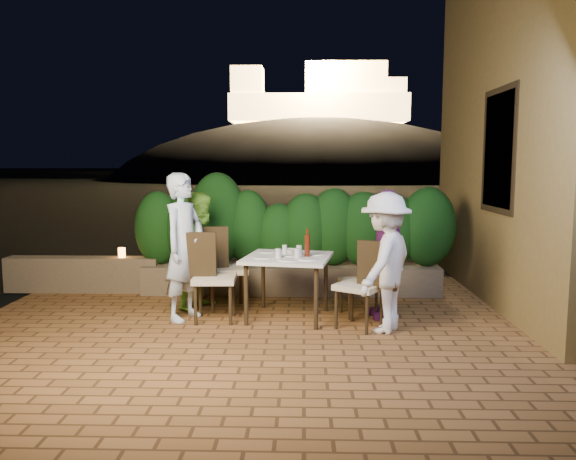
{
  "coord_description": "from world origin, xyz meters",
  "views": [
    {
      "loc": [
        0.38,
        -5.57,
        1.84
      ],
      "look_at": [
        0.19,
        1.08,
        1.05
      ],
      "focal_mm": 35.0,
      "sensor_mm": 36.0,
      "label": 1
    }
  ],
  "objects_px": {
    "dining_table": "(288,287)",
    "chair_left_back": "(227,268)",
    "diner_green": "(202,250)",
    "diner_purple": "(387,254)",
    "bowl": "(290,251)",
    "chair_right_front": "(359,284)",
    "chair_left_front": "(215,277)",
    "diner_blue": "(184,247)",
    "diner_white": "(385,262)",
    "chair_right_back": "(359,280)",
    "parapet_lamp": "(122,253)",
    "beer_bottle": "(307,243)"
  },
  "relations": [
    {
      "from": "dining_table",
      "to": "chair_left_back",
      "type": "bearing_deg",
      "value": 152.03
    },
    {
      "from": "diner_green",
      "to": "diner_purple",
      "type": "relative_size",
      "value": 0.96
    },
    {
      "from": "bowl",
      "to": "diner_green",
      "type": "height_order",
      "value": "diner_green"
    },
    {
      "from": "chair_right_front",
      "to": "chair_left_front",
      "type": "bearing_deg",
      "value": 24.0
    },
    {
      "from": "diner_blue",
      "to": "diner_white",
      "type": "bearing_deg",
      "value": -76.57
    },
    {
      "from": "diner_blue",
      "to": "chair_right_back",
      "type": "bearing_deg",
      "value": -60.22
    },
    {
      "from": "parapet_lamp",
      "to": "diner_purple",
      "type": "bearing_deg",
      "value": -19.09
    },
    {
      "from": "dining_table",
      "to": "diner_green",
      "type": "distance_m",
      "value": 1.26
    },
    {
      "from": "chair_right_front",
      "to": "diner_purple",
      "type": "relative_size",
      "value": 0.65
    },
    {
      "from": "chair_left_front",
      "to": "diner_purple",
      "type": "relative_size",
      "value": 0.68
    },
    {
      "from": "bowl",
      "to": "chair_left_front",
      "type": "relative_size",
      "value": 0.16
    },
    {
      "from": "chair_left_back",
      "to": "diner_white",
      "type": "bearing_deg",
      "value": -39.45
    },
    {
      "from": "diner_blue",
      "to": "diner_green",
      "type": "height_order",
      "value": "diner_blue"
    },
    {
      "from": "diner_blue",
      "to": "diner_white",
      "type": "xyz_separation_m",
      "value": [
        2.3,
        -0.43,
        -0.1
      ]
    },
    {
      "from": "chair_left_back",
      "to": "diner_purple",
      "type": "xyz_separation_m",
      "value": [
        1.97,
        -0.35,
        0.24
      ]
    },
    {
      "from": "dining_table",
      "to": "diner_blue",
      "type": "xyz_separation_m",
      "value": [
        -1.22,
        -0.07,
        0.49
      ]
    },
    {
      "from": "diner_blue",
      "to": "diner_green",
      "type": "distance_m",
      "value": 0.56
    },
    {
      "from": "chair_right_front",
      "to": "diner_green",
      "type": "bearing_deg",
      "value": 8.52
    },
    {
      "from": "chair_left_back",
      "to": "chair_right_front",
      "type": "bearing_deg",
      "value": -39.83
    },
    {
      "from": "diner_blue",
      "to": "diner_purple",
      "type": "xyz_separation_m",
      "value": [
        2.4,
        0.14,
        -0.1
      ]
    },
    {
      "from": "bowl",
      "to": "diner_blue",
      "type": "distance_m",
      "value": 1.29
    },
    {
      "from": "beer_bottle",
      "to": "bowl",
      "type": "bearing_deg",
      "value": 124.09
    },
    {
      "from": "chair_left_front",
      "to": "beer_bottle",
      "type": "bearing_deg",
      "value": 2.95
    },
    {
      "from": "chair_right_front",
      "to": "diner_green",
      "type": "relative_size",
      "value": 0.68
    },
    {
      "from": "diner_white",
      "to": "parapet_lamp",
      "type": "distance_m",
      "value": 3.95
    },
    {
      "from": "chair_left_front",
      "to": "diner_purple",
      "type": "xyz_separation_m",
      "value": [
        2.03,
        0.2,
        0.25
      ]
    },
    {
      "from": "bowl",
      "to": "diner_white",
      "type": "height_order",
      "value": "diner_white"
    },
    {
      "from": "chair_left_front",
      "to": "chair_right_back",
      "type": "relative_size",
      "value": 1.2
    },
    {
      "from": "dining_table",
      "to": "chair_left_front",
      "type": "height_order",
      "value": "chair_left_front"
    },
    {
      "from": "chair_left_back",
      "to": "chair_right_front",
      "type": "relative_size",
      "value": 1.06
    },
    {
      "from": "beer_bottle",
      "to": "chair_left_front",
      "type": "xyz_separation_m",
      "value": [
        -1.08,
        -0.1,
        -0.39
      ]
    },
    {
      "from": "beer_bottle",
      "to": "chair_right_back",
      "type": "height_order",
      "value": "beer_bottle"
    },
    {
      "from": "diner_white",
      "to": "diner_green",
      "type": "bearing_deg",
      "value": -83.57
    },
    {
      "from": "beer_bottle",
      "to": "diner_blue",
      "type": "distance_m",
      "value": 1.45
    },
    {
      "from": "diner_green",
      "to": "chair_left_front",
      "type": "bearing_deg",
      "value": -128.9
    },
    {
      "from": "chair_right_back",
      "to": "diner_white",
      "type": "distance_m",
      "value": 0.75
    },
    {
      "from": "diner_blue",
      "to": "diner_purple",
      "type": "height_order",
      "value": "diner_blue"
    },
    {
      "from": "chair_right_front",
      "to": "parapet_lamp",
      "type": "height_order",
      "value": "chair_right_front"
    },
    {
      "from": "chair_right_back",
      "to": "diner_purple",
      "type": "xyz_separation_m",
      "value": [
        0.32,
        -0.07,
        0.33
      ]
    },
    {
      "from": "diner_purple",
      "to": "parapet_lamp",
      "type": "distance_m",
      "value": 3.81
    },
    {
      "from": "chair_left_front",
      "to": "chair_right_front",
      "type": "xyz_separation_m",
      "value": [
        1.67,
        -0.25,
        -0.03
      ]
    },
    {
      "from": "dining_table",
      "to": "beer_bottle",
      "type": "distance_m",
      "value": 0.59
    },
    {
      "from": "diner_blue",
      "to": "parapet_lamp",
      "type": "relative_size",
      "value": 12.39
    },
    {
      "from": "diner_blue",
      "to": "diner_white",
      "type": "height_order",
      "value": "diner_blue"
    },
    {
      "from": "beer_bottle",
      "to": "chair_right_front",
      "type": "bearing_deg",
      "value": -31.13
    },
    {
      "from": "chair_left_back",
      "to": "diner_green",
      "type": "height_order",
      "value": "diner_green"
    },
    {
      "from": "dining_table",
      "to": "chair_left_back",
      "type": "xyz_separation_m",
      "value": [
        -0.79,
        0.42,
        0.15
      ]
    },
    {
      "from": "chair_left_back",
      "to": "chair_right_back",
      "type": "distance_m",
      "value": 1.67
    },
    {
      "from": "chair_left_back",
      "to": "parapet_lamp",
      "type": "height_order",
      "value": "chair_left_back"
    },
    {
      "from": "diner_green",
      "to": "diner_white",
      "type": "xyz_separation_m",
      "value": [
        2.19,
        -0.97,
        0.03
      ]
    }
  ]
}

